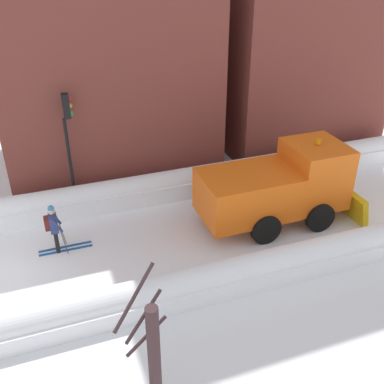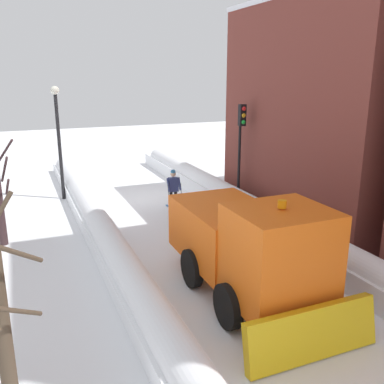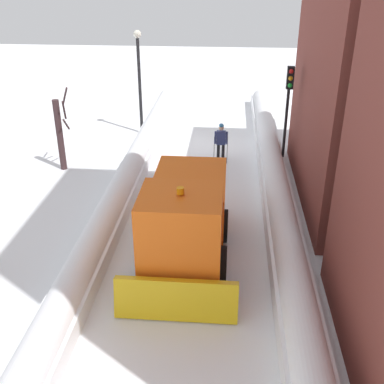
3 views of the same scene
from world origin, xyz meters
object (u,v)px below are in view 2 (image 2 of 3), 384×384
Objects in this scene: plow_truck at (248,246)px; bare_tree_near at (0,199)px; street_lamp at (58,129)px; bare_tree_mid at (2,326)px; skier at (173,187)px; traffic_light_pole at (241,137)px.

plow_truck is 1.59× the size of bare_tree_near.
bare_tree_near is at bearing 63.17° from street_lamp.
bare_tree_near is at bearing -88.57° from bare_tree_mid.
plow_truck is 8.11m from skier.
skier is at bearing 140.47° from street_lamp.
bare_tree_mid is at bearing 17.62° from plow_truck.
traffic_light_pole reaches higher than bare_tree_mid.
bare_tree_near is at bearing -46.98° from plow_truck.
bare_tree_mid reaches higher than bare_tree_near.
bare_tree_near is (6.94, 1.52, 0.68)m from skier.
bare_tree_near is (2.59, 5.12, -1.68)m from street_lamp.
plow_truck is 6.17m from bare_tree_mid.
street_lamp is (4.35, -3.59, 2.36)m from skier.
skier is 0.39× the size of traffic_light_pole.
plow_truck is 1.30× the size of traffic_light_pole.
traffic_light_pole is at bearing -137.00° from bare_tree_mid.
street_lamp is (3.50, -11.64, 1.89)m from plow_truck.
bare_tree_mid is at bearing 80.01° from street_lamp.
bare_tree_near reaches higher than skier.
traffic_light_pole is (-3.58, -6.96, 1.75)m from plow_truck.
plow_truck is 12.30m from street_lamp.
street_lamp is 13.82m from bare_tree_mid.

